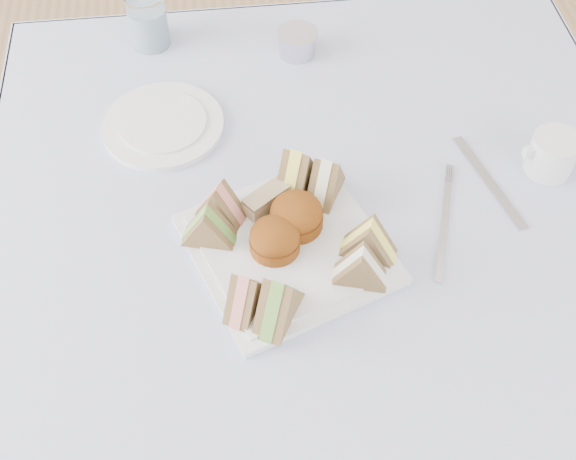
{
  "coord_description": "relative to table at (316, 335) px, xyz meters",
  "views": [
    {
      "loc": [
        -0.13,
        -0.66,
        1.58
      ],
      "look_at": [
        -0.06,
        -0.07,
        0.8
      ],
      "focal_mm": 45.0,
      "sensor_mm": 36.0,
      "label": 1
    }
  ],
  "objects": [
    {
      "name": "tablecloth",
      "position": [
        0.0,
        0.0,
        0.37
      ],
      "size": [
        1.02,
        1.02,
        0.01
      ],
      "primitive_type": "cube",
      "color": "#9FABDC",
      "rests_on": "table"
    },
    {
      "name": "sandwich_fl_b",
      "position": [
        -0.09,
        -0.18,
        0.43
      ],
      "size": [
        0.08,
        0.1,
        0.08
      ],
      "primitive_type": null,
      "rotation": [
        0.0,
        0.0,
        1.04
      ],
      "color": "brown",
      "rests_on": "serving_plate"
    },
    {
      "name": "pastry_slice",
      "position": [
        -0.08,
        0.01,
        0.4
      ],
      "size": [
        0.07,
        0.06,
        0.03
      ],
      "primitive_type": "cube",
      "rotation": [
        0.0,
        0.0,
        0.63
      ],
      "color": "tan",
      "rests_on": "serving_plate"
    },
    {
      "name": "fork",
      "position": [
        0.17,
        -0.06,
        0.38
      ],
      "size": [
        0.07,
        0.18,
        0.0
      ],
      "primitive_type": "cube",
      "rotation": [
        0.0,
        0.0,
        -0.32
      ],
      "color": "silver",
      "rests_on": "tablecloth"
    },
    {
      "name": "table",
      "position": [
        0.0,
        0.0,
        0.0
      ],
      "size": [
        0.9,
        0.9,
        0.74
      ],
      "primitive_type": "cube",
      "color": "brown",
      "rests_on": "floor"
    },
    {
      "name": "side_plate",
      "position": [
        -0.23,
        0.2,
        0.38
      ],
      "size": [
        0.25,
        0.25,
        0.01
      ],
      "primitive_type": "cylinder",
      "rotation": [
        0.0,
        0.0,
        0.32
      ],
      "color": "silver",
      "rests_on": "tablecloth"
    },
    {
      "name": "sandwich_fr_a",
      "position": [
        0.05,
        -0.09,
        0.42
      ],
      "size": [
        0.09,
        0.07,
        0.07
      ],
      "primitive_type": null,
      "rotation": [
        0.0,
        0.0,
        -0.41
      ],
      "color": "brown",
      "rests_on": "serving_plate"
    },
    {
      "name": "floor",
      "position": [
        0.0,
        0.0,
        -0.37
      ],
      "size": [
        4.0,
        4.0,
        0.0
      ],
      "primitive_type": "plane",
      "color": "#9E7751",
      "rests_on": "ground"
    },
    {
      "name": "sandwich_fl_a",
      "position": [
        -0.13,
        -0.16,
        0.42
      ],
      "size": [
        0.07,
        0.08,
        0.07
      ],
      "primitive_type": null,
      "rotation": [
        0.0,
        0.0,
        1.06
      ],
      "color": "brown",
      "rests_on": "serving_plate"
    },
    {
      "name": "serving_plate",
      "position": [
        -0.06,
        -0.07,
        0.38
      ],
      "size": [
        0.33,
        0.33,
        0.01
      ],
      "primitive_type": "cube",
      "rotation": [
        0.0,
        0.0,
        0.36
      ],
      "color": "silver",
      "rests_on": "tablecloth"
    },
    {
      "name": "sandwich_fr_b",
      "position": [
        0.03,
        -0.13,
        0.42
      ],
      "size": [
        0.08,
        0.05,
        0.07
      ],
      "primitive_type": null,
      "rotation": [
        0.0,
        0.0,
        -0.28
      ],
      "color": "brown",
      "rests_on": "serving_plate"
    },
    {
      "name": "sandwich_br_b",
      "position": [
        -0.04,
        0.04,
        0.43
      ],
      "size": [
        0.08,
        0.1,
        0.08
      ],
      "primitive_type": null,
      "rotation": [
        0.0,
        0.0,
        -2.07
      ],
      "color": "brown",
      "rests_on": "serving_plate"
    },
    {
      "name": "sandwich_bl_b",
      "position": [
        -0.15,
        -0.0,
        0.42
      ],
      "size": [
        0.08,
        0.07,
        0.07
      ],
      "primitive_type": null,
      "rotation": [
        0.0,
        0.0,
        2.59
      ],
      "color": "brown",
      "rests_on": "serving_plate"
    },
    {
      "name": "sandwich_bl_a",
      "position": [
        -0.17,
        -0.04,
        0.42
      ],
      "size": [
        0.08,
        0.06,
        0.07
      ],
      "primitive_type": null,
      "rotation": [
        0.0,
        0.0,
        2.87
      ],
      "color": "brown",
      "rests_on": "serving_plate"
    },
    {
      "name": "scone_left",
      "position": [
        -0.08,
        -0.07,
        0.41
      ],
      "size": [
        0.09,
        0.09,
        0.05
      ],
      "primitive_type": "cylinder",
      "rotation": [
        0.0,
        0.0,
        0.4
      ],
      "color": "brown",
      "rests_on": "serving_plate"
    },
    {
      "name": "water_glass",
      "position": [
        -0.25,
        0.42,
        0.43
      ],
      "size": [
        0.09,
        0.09,
        0.1
      ],
      "primitive_type": "cylinder",
      "rotation": [
        0.0,
        0.0,
        -0.42
      ],
      "color": "white",
      "rests_on": "tablecloth"
    },
    {
      "name": "creamer_jug",
      "position": [
        0.35,
        0.04,
        0.41
      ],
      "size": [
        0.08,
        0.08,
        0.06
      ],
      "primitive_type": "cylinder",
      "rotation": [
        0.0,
        0.0,
        0.08
      ],
      "color": "silver",
      "rests_on": "tablecloth"
    },
    {
      "name": "sandwich_br_a",
      "position": [
        0.0,
        0.02,
        0.42
      ],
      "size": [
        0.07,
        0.09,
        0.07
      ],
      "primitive_type": null,
      "rotation": [
        0.0,
        0.0,
        -2.05
      ],
      "color": "brown",
      "rests_on": "serving_plate"
    },
    {
      "name": "tea_strainer",
      "position": [
        0.0,
        0.36,
        0.4
      ],
      "size": [
        0.1,
        0.1,
        0.04
      ],
      "primitive_type": "cylinder",
      "rotation": [
        0.0,
        0.0,
        -0.4
      ],
      "color": "silver",
      "rests_on": "tablecloth"
    },
    {
      "name": "scone_right",
      "position": [
        -0.05,
        -0.03,
        0.41
      ],
      "size": [
        0.11,
        0.11,
        0.05
      ],
      "primitive_type": "cylinder",
      "rotation": [
        0.0,
        0.0,
        0.78
      ],
      "color": "brown",
      "rests_on": "serving_plate"
    },
    {
      "name": "knife",
      "position": [
        0.26,
        0.03,
        0.38
      ],
      "size": [
        0.06,
        0.2,
        0.0
      ],
      "primitive_type": "cube",
      "rotation": [
        0.0,
        0.0,
        0.25
      ],
      "color": "silver",
      "rests_on": "tablecloth"
    }
  ]
}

